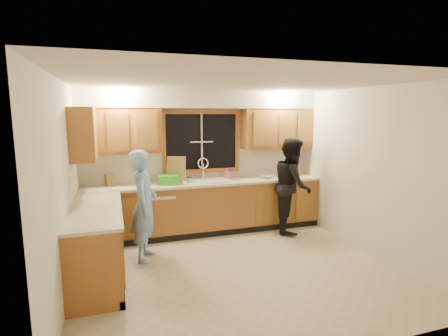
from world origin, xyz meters
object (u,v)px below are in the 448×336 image
at_px(sink, 206,185).
at_px(dishwasher, 158,214).
at_px(soap_bottle, 227,173).
at_px(bowl, 267,177).
at_px(man, 144,205).
at_px(dish_crate, 169,179).
at_px(stove, 95,261).
at_px(woman, 292,185).
at_px(knife_block, 109,180).

bearing_deg(sink, dishwasher, -179.01).
distance_m(soap_bottle, bowl, 0.76).
relative_size(dishwasher, bowl, 4.15).
distance_m(man, dish_crate, 1.02).
distance_m(stove, soap_bottle, 3.03).
bearing_deg(stove, woman, 23.21).
bearing_deg(man, bowl, -55.38).
distance_m(sink, soap_bottle, 0.48).
bearing_deg(dishwasher, knife_block, 168.49).
height_order(stove, dish_crate, dish_crate).
xyz_separation_m(sink, bowl, (1.17, -0.02, 0.08)).
xyz_separation_m(man, woman, (2.64, 0.46, 0.04)).
distance_m(sink, bowl, 1.18).
bearing_deg(dish_crate, woman, -10.75).
xyz_separation_m(stove, woman, (3.29, 1.41, 0.40)).
bearing_deg(dishwasher, bowl, -0.20).
bearing_deg(knife_block, stove, -116.40).
relative_size(knife_block, soap_bottle, 1.03).
bearing_deg(sink, woman, -15.63).
height_order(dishwasher, dish_crate, dish_crate).
relative_size(man, soap_bottle, 8.24).
xyz_separation_m(stove, dish_crate, (1.14, 1.82, 0.55)).
bearing_deg(man, stove, 159.85).
xyz_separation_m(sink, knife_block, (-1.63, 0.14, 0.16)).
bearing_deg(bowl, knife_block, 176.61).
bearing_deg(dishwasher, man, -109.18).
height_order(dish_crate, bowl, dish_crate).
bearing_deg(sink, dish_crate, -179.21).
bearing_deg(soap_bottle, woman, -27.83).
bearing_deg(bowl, soap_bottle, 167.68).
height_order(sink, dishwasher, sink).
bearing_deg(man, woman, -65.67).
xyz_separation_m(stove, soap_bottle, (2.24, 1.96, 0.57)).
bearing_deg(knife_block, man, -86.39).
xyz_separation_m(sink, man, (-1.15, -0.88, -0.06)).
xyz_separation_m(stove, man, (0.65, 0.94, 0.35)).
distance_m(dishwasher, soap_bottle, 1.43).
height_order(dishwasher, soap_bottle, soap_bottle).
height_order(dishwasher, stove, stove).
bearing_deg(bowl, stove, -148.76).
distance_m(woman, soap_bottle, 1.20).
bearing_deg(soap_bottle, knife_block, 179.86).
bearing_deg(man, soap_bottle, -42.93).
distance_m(knife_block, soap_bottle, 2.07).
relative_size(sink, stove, 0.96).
xyz_separation_m(man, soap_bottle, (1.59, 1.02, 0.22)).
bearing_deg(woman, stove, 139.23).
bearing_deg(dish_crate, bowl, -0.40).
distance_m(dishwasher, dish_crate, 0.62).
bearing_deg(dish_crate, man, -119.60).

